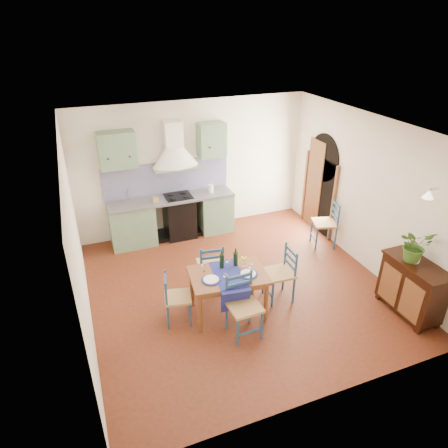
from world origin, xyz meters
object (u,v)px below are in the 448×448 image
Objects in this scene: dining_table at (228,279)px; potted_plant at (415,245)px; chair_near at (243,306)px; sideboard at (412,286)px.

potted_plant is at bearing -19.11° from dining_table.
chair_near is at bearing -85.99° from dining_table.
potted_plant reaches higher than dining_table.
chair_near is 2.70m from sideboard.
dining_table is at bearing 94.01° from chair_near.
potted_plant is (-0.03, 0.11, 0.69)m from sideboard.
dining_table is at bearing 160.89° from potted_plant.
potted_plant is at bearing -9.09° from chair_near.
potted_plant is at bearing 104.19° from sideboard.
dining_table is 1.27× the size of chair_near.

